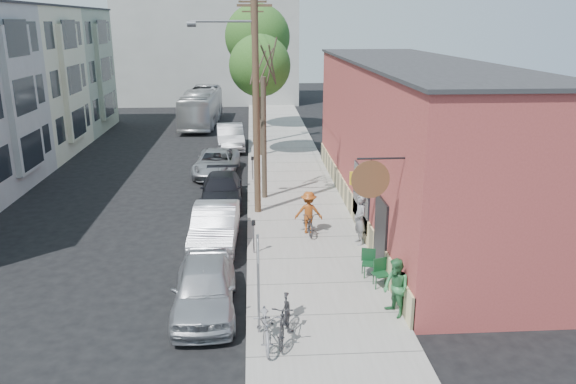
{
  "coord_description": "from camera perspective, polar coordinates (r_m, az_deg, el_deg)",
  "views": [
    {
      "loc": [
        2.26,
        -18.16,
        8.14
      ],
      "look_at": [
        3.67,
        3.6,
        1.5
      ],
      "focal_mm": 35.0,
      "sensor_mm": 36.0,
      "label": 1
    }
  ],
  "objects": [
    {
      "name": "cafe_building",
      "position": [
        24.59,
        12.29,
        5.2
      ],
      "size": [
        6.6,
        20.2,
        6.61
      ],
      "color": "#9D3D3A",
      "rests_on": "ground"
    },
    {
      "name": "patio_chair_a",
      "position": [
        17.94,
        9.43,
        -8.2
      ],
      "size": [
        0.63,
        0.63,
        0.88
      ],
      "primitive_type": null,
      "rotation": [
        0.0,
        0.0,
        0.32
      ],
      "color": "#103B1E",
      "rests_on": "sidewalk"
    },
    {
      "name": "patron_green",
      "position": [
        16.2,
        10.91,
        -9.54
      ],
      "size": [
        0.9,
        1.0,
        1.7
      ],
      "primitive_type": "imported",
      "rotation": [
        0.0,
        0.0,
        -1.2
      ],
      "color": "#307843",
      "rests_on": "sidewalk"
    },
    {
      "name": "tree_leafy_mid",
      "position": [
        34.47,
        -2.88,
        12.68
      ],
      "size": [
        3.7,
        3.7,
        7.31
      ],
      "color": "#44392C",
      "rests_on": "sidewalk"
    },
    {
      "name": "parking_meter_near",
      "position": [
        20.08,
        -3.51,
        -3.98
      ],
      "size": [
        0.14,
        0.14,
        1.24
      ],
      "color": "slate",
      "rests_on": "sidewalk"
    },
    {
      "name": "tree_leafy_far",
      "position": [
        43.49,
        -3.12,
        15.44
      ],
      "size": [
        4.86,
        4.86,
        9.31
      ],
      "color": "#44392C",
      "rests_on": "sidewalk"
    },
    {
      "name": "tree_bare",
      "position": [
        25.95,
        -2.46,
        5.42
      ],
      "size": [
        0.24,
        0.24,
        5.64
      ],
      "color": "#44392C",
      "rests_on": "sidewalk"
    },
    {
      "name": "sidewalk",
      "position": [
        30.32,
        0.18,
        1.51
      ],
      "size": [
        4.5,
        58.0,
        0.15
      ],
      "primitive_type": "cube",
      "color": "gray",
      "rests_on": "ground"
    },
    {
      "name": "utility_pole_far",
      "position": [
        37.8,
        -3.5,
        12.66
      ],
      "size": [
        1.8,
        0.28,
        10.0
      ],
      "color": "#503A28",
      "rests_on": "sidewalk"
    },
    {
      "name": "car_4",
      "position": [
        37.64,
        -5.9,
        5.6
      ],
      "size": [
        2.09,
        5.0,
        1.61
      ],
      "primitive_type": "imported",
      "rotation": [
        0.0,
        0.0,
        0.08
      ],
      "color": "gray",
      "rests_on": "ground"
    },
    {
      "name": "cyclist_bike",
      "position": [
        22.09,
        2.09,
        -3.0
      ],
      "size": [
        0.75,
        1.81,
        0.93
      ],
      "primitive_type": "imported",
      "rotation": [
        0.0,
        0.0,
        0.08
      ],
      "color": "black",
      "rests_on": "sidewalk"
    },
    {
      "name": "sign_post",
      "position": [
        14.76,
        -3.04,
        -8.4
      ],
      "size": [
        0.07,
        0.45,
        2.8
      ],
      "color": "slate",
      "rests_on": "sidewalk"
    },
    {
      "name": "ground",
      "position": [
        20.03,
        -9.95,
        -7.32
      ],
      "size": [
        120.0,
        120.0,
        0.0
      ],
      "primitive_type": "plane",
      "color": "black"
    },
    {
      "name": "patron_grey",
      "position": [
        20.99,
        7.33,
        -2.79
      ],
      "size": [
        0.59,
        0.77,
        1.91
      ],
      "primitive_type": "imported",
      "rotation": [
        0.0,
        0.0,
        -1.37
      ],
      "color": "gray",
      "rests_on": "sidewalk"
    },
    {
      "name": "parked_bike_b",
      "position": [
        14.85,
        -2.22,
        -13.3
      ],
      "size": [
        0.75,
        1.99,
        1.04
      ],
      "primitive_type": "imported",
      "rotation": [
        0.0,
        0.0,
        0.03
      ],
      "color": "slate",
      "rests_on": "sidewalk"
    },
    {
      "name": "car_0",
      "position": [
        16.67,
        -8.47,
        -9.57
      ],
      "size": [
        1.91,
        4.48,
        1.51
      ],
      "primitive_type": "imported",
      "rotation": [
        0.0,
        0.0,
        0.03
      ],
      "color": "#A7A8AF",
      "rests_on": "ground"
    },
    {
      "name": "parking_meter_far",
      "position": [
        29.46,
        -3.63,
        2.84
      ],
      "size": [
        0.14,
        0.14,
        1.24
      ],
      "color": "slate",
      "rests_on": "sidewalk"
    },
    {
      "name": "car_1",
      "position": [
        21.28,
        -7.43,
        -3.5
      ],
      "size": [
        1.76,
        4.69,
        1.53
      ],
      "primitive_type": "imported",
      "rotation": [
        0.0,
        0.0,
        -0.03
      ],
      "color": "#BABBC2",
      "rests_on": "ground"
    },
    {
      "name": "utility_pole_near",
      "position": [
        23.52,
        -3.43,
        10.23
      ],
      "size": [
        3.57,
        0.28,
        10.0
      ],
      "color": "#503A28",
      "rests_on": "sidewalk"
    },
    {
      "name": "car_3",
      "position": [
        31.25,
        -7.28,
        2.97
      ],
      "size": [
        2.58,
        5.0,
        1.35
      ],
      "primitive_type": "imported",
      "rotation": [
        0.0,
        0.0,
        -0.07
      ],
      "color": "#94979B",
      "rests_on": "ground"
    },
    {
      "name": "cyclist",
      "position": [
        21.96,
        2.1,
        -2.07
      ],
      "size": [
        1.15,
        0.74,
        1.69
      ],
      "primitive_type": "imported",
      "rotation": [
        0.0,
        0.0,
        3.03
      ],
      "color": "#934215",
      "rests_on": "sidewalk"
    },
    {
      "name": "patio_chair_b",
      "position": [
        18.61,
        8.27,
        -7.19
      ],
      "size": [
        0.61,
        0.61,
        0.88
      ],
      "primitive_type": null,
      "rotation": [
        0.0,
        0.0,
        -0.26
      ],
      "color": "#103B1E",
      "rests_on": "sidewalk"
    },
    {
      "name": "bus",
      "position": [
        46.78,
        -8.78,
        8.51
      ],
      "size": [
        2.87,
        10.47,
        2.89
      ],
      "primitive_type": "imported",
      "rotation": [
        0.0,
        0.0,
        -0.04
      ],
      "color": "silver",
      "rests_on": "ground"
    },
    {
      "name": "car_2",
      "position": [
        26.17,
        -6.76,
        0.23
      ],
      "size": [
        1.93,
        4.64,
        1.34
      ],
      "primitive_type": "imported",
      "rotation": [
        0.0,
        0.0,
        0.01
      ],
      "color": "black",
      "rests_on": "ground"
    },
    {
      "name": "parked_bike_a",
      "position": [
        14.98,
        -0.36,
        -12.76
      ],
      "size": [
        0.89,
        1.96,
        1.14
      ],
      "primitive_type": "imported",
      "rotation": [
        0.0,
        0.0,
        -0.2
      ],
      "color": "black",
      "rests_on": "sidewalk"
    },
    {
      "name": "end_cap_building",
      "position": [
        60.35,
        -8.03,
        14.74
      ],
      "size": [
        18.0,
        8.0,
        12.0
      ],
      "primitive_type": "cube",
      "color": "#A6A6A1",
      "rests_on": "ground"
    }
  ]
}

